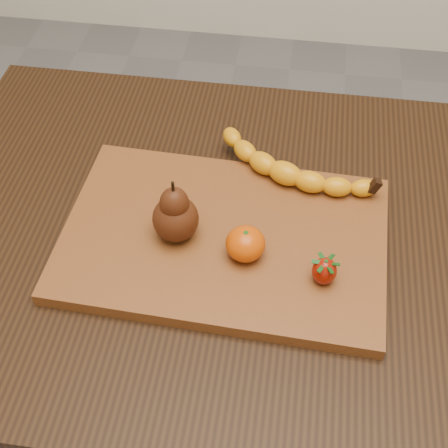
# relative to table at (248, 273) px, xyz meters

# --- Properties ---
(ground) EXTENTS (3.50, 3.50, 0.00)m
(ground) POSITION_rel_table_xyz_m (0.00, 0.00, -0.66)
(ground) COLOR slate
(ground) RESTS_ON ground
(table) EXTENTS (1.00, 0.70, 0.76)m
(table) POSITION_rel_table_xyz_m (0.00, 0.00, 0.00)
(table) COLOR black
(table) RESTS_ON ground
(cutting_board) EXTENTS (0.46, 0.32, 0.02)m
(cutting_board) POSITION_rel_table_xyz_m (-0.03, -0.03, 0.11)
(cutting_board) COLOR brown
(cutting_board) RESTS_ON table
(banana) EXTENTS (0.23, 0.14, 0.04)m
(banana) POSITION_rel_table_xyz_m (0.04, 0.09, 0.14)
(banana) COLOR orange
(banana) RESTS_ON cutting_board
(pear) EXTENTS (0.08, 0.08, 0.10)m
(pear) POSITION_rel_table_xyz_m (-0.10, -0.04, 0.17)
(pear) COLOR #421C0A
(pear) RESTS_ON cutting_board
(mandarin) EXTENTS (0.05, 0.05, 0.05)m
(mandarin) POSITION_rel_table_xyz_m (-0.00, -0.06, 0.14)
(mandarin) COLOR #CA4402
(mandarin) RESTS_ON cutting_board
(strawberry) EXTENTS (0.03, 0.03, 0.04)m
(strawberry) POSITION_rel_table_xyz_m (0.11, -0.09, 0.14)
(strawberry) COLOR #8F1103
(strawberry) RESTS_ON cutting_board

